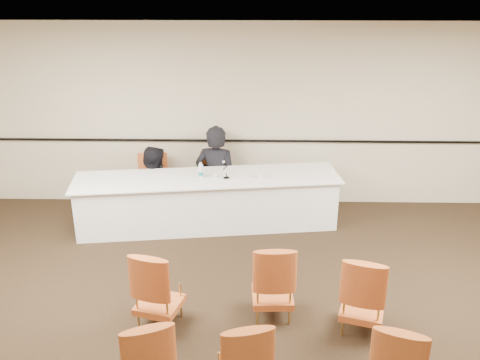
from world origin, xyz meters
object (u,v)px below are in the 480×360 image
panelist_second (154,194)px  aud_chair_front_left (158,287)px  coffee_cup (260,175)px  aud_chair_back_left (146,359)px  water_bottle (201,170)px  microphone (226,171)px  panel_table (208,201)px  panelist_main (216,182)px  panelist_main_chair (216,182)px  aud_chair_back_mid (243,360)px  panelist_second_chair (153,185)px  aud_chair_front_mid (273,280)px  drinking_glass (216,175)px  aud_chair_front_right (364,293)px

panelist_second → aud_chair_front_left: bearing=111.5°
coffee_cup → aud_chair_back_left: 3.79m
water_bottle → microphone: bearing=-2.8°
aud_chair_back_left → microphone: bearing=60.0°
microphone → aud_chair_back_left: microphone is taller
panel_table → aud_chair_back_left: size_ratio=4.22×
panelist_main → panelist_second: bearing=18.4°
panelist_main → microphone: bearing=117.9°
panelist_main_chair → coffee_cup: (0.70, -0.62, 0.39)m
aud_chair_front_left → aud_chair_back_mid: 1.49m
panelist_second → coffee_cup: size_ratio=14.28×
microphone → panelist_second_chair: bearing=136.1°
panelist_second → coffee_cup: panelist_second is taller
microphone → aud_chair_back_mid: size_ratio=0.26×
panel_table → coffee_cup: 0.92m
panel_table → aud_chair_front_mid: aud_chair_front_mid is taller
aud_chair_front_left → aud_chair_front_mid: size_ratio=1.00×
panelist_main → aud_chair_back_mid: 4.26m
drinking_glass → panelist_main: bearing=93.2°
panelist_main → panelist_second_chair: 1.02m
drinking_glass → aud_chair_back_left: size_ratio=0.11×
drinking_glass → coffee_cup: 0.67m
panelist_main → aud_chair_back_left: panelist_main is taller
coffee_cup → aud_chair_front_left: bearing=-115.1°
drinking_glass → aud_chair_front_mid: aud_chair_front_mid is taller
panelist_main_chair → panel_table: bearing=-106.7°
panelist_second_chair → panelist_second: bearing=0.0°
microphone → aud_chair_front_left: 2.56m
aud_chair_back_left → aud_chair_back_mid: same height
panelist_main → panel_table: bearing=91.7°
panelist_main_chair → microphone: 0.81m
microphone → coffee_cup: size_ratio=2.16×
panelist_second_chair → drinking_glass: bearing=-32.7°
panelist_main_chair → panelist_second_chair: (-1.02, -0.13, 0.00)m
aud_chair_back_mid → aud_chair_back_left: bearing=166.1°
aud_chair_back_mid → aud_chair_front_right: bearing=25.9°
aud_chair_back_left → coffee_cup: bearing=52.4°
panel_table → panelist_second: 1.03m
drinking_glass → aud_chair_front_mid: size_ratio=0.11×
water_bottle → coffee_cup: 0.89m
microphone → drinking_glass: (-0.16, 0.02, -0.07)m
aud_chair_back_left → panelist_main_chair: bearing=64.0°
panel_table → panelist_main_chair: (0.10, 0.60, 0.07)m
panel_table → aud_chair_front_left: 2.50m
microphone → aud_chair_front_mid: microphone is taller
panelist_second_chair → coffee_cup: 1.83m
aud_chair_back_left → panelist_second_chair: bearing=77.9°
microphone → aud_chair_front_left: (-0.65, -2.44, -0.45)m
panelist_main → panelist_second: 1.04m
panelist_main_chair → drinking_glass: panelist_main_chair is taller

